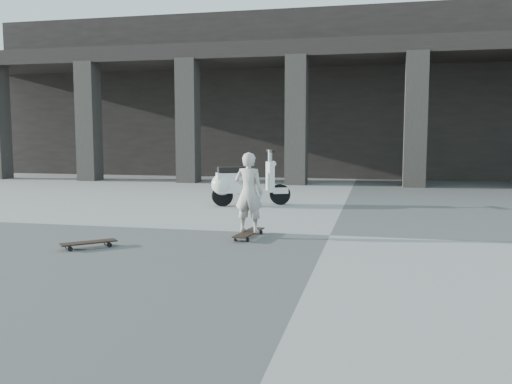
% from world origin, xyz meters
% --- Properties ---
extents(ground, '(90.00, 90.00, 0.00)m').
position_xyz_m(ground, '(0.00, 0.00, 0.00)').
color(ground, '#4B4C49').
rests_on(ground, ground).
extents(colonnade, '(28.00, 8.82, 6.00)m').
position_xyz_m(colonnade, '(-0.00, 13.77, 3.03)').
color(colonnade, black).
rests_on(colonnade, ground).
extents(longboard, '(0.31, 0.91, 0.09)m').
position_xyz_m(longboard, '(-1.19, -0.46, 0.07)').
color(longboard, black).
rests_on(longboard, ground).
extents(skateboard_spare, '(0.68, 0.66, 0.09)m').
position_xyz_m(skateboard_spare, '(-3.18, -1.70, 0.07)').
color(skateboard_spare, black).
rests_on(skateboard_spare, ground).
extents(child, '(0.47, 0.33, 1.21)m').
position_xyz_m(child, '(-1.19, -0.46, 0.70)').
color(child, '#BCB4AA').
rests_on(child, longboard).
extents(scooter, '(1.67, 0.96, 1.24)m').
position_xyz_m(scooter, '(-2.29, 3.11, 0.49)').
color(scooter, black).
rests_on(scooter, ground).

